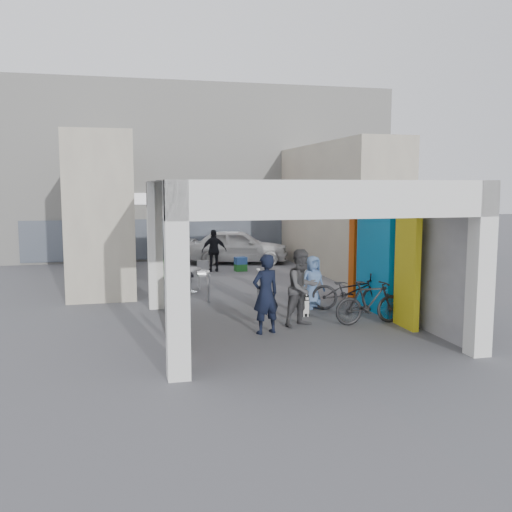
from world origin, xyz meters
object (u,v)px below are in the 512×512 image
object	(u,v)px
produce_stand	(176,274)
man_back_turned	(302,288)
man_crates	(214,251)
man_elderly	(313,282)
border_collie	(305,306)
bicycle_rear	(370,302)
cafe_set	(185,281)
white_van	(238,246)
bicycle_front	(350,291)
man_with_dog	(266,294)

from	to	relation	value
produce_stand	man_back_turned	size ratio (longest dim) A/B	0.62
man_crates	man_elderly	bearing A→B (deg)	105.78
border_collie	bicycle_rear	distance (m)	1.79
cafe_set	bicycle_rear	xyz separation A→B (m)	(3.90, -5.54, 0.22)
border_collie	man_elderly	size ratio (longest dim) A/B	0.44
border_collie	bicycle_rear	size ratio (longest dim) A/B	0.36
man_crates	bicycle_rear	xyz separation A→B (m)	(2.31, -9.39, -0.29)
man_back_turned	white_van	bearing A→B (deg)	63.00
cafe_set	man_crates	distance (m)	4.20
white_van	bicycle_front	bearing A→B (deg)	-161.14
man_elderly	bicycle_front	distance (m)	1.04
man_crates	white_van	xyz separation A→B (m)	(1.40, 2.19, -0.09)
cafe_set	man_with_dog	size ratio (longest dim) A/B	0.83
cafe_set	bicycle_rear	distance (m)	6.78
bicycle_front	white_van	world-z (taller)	white_van
border_collie	cafe_set	bearing A→B (deg)	126.86
produce_stand	man_with_dog	distance (m)	7.64
bicycle_rear	produce_stand	bearing A→B (deg)	27.46
man_elderly	bicycle_rear	xyz separation A→B (m)	(0.77, -2.05, -0.20)
man_with_dog	man_crates	bearing A→B (deg)	-109.29
produce_stand	man_elderly	size ratio (longest dim) A/B	0.79
man_elderly	man_crates	distance (m)	7.51
man_with_dog	bicycle_front	world-z (taller)	man_with_dog
bicycle_rear	man_elderly	bearing A→B (deg)	19.02
bicycle_rear	border_collie	bearing A→B (deg)	44.74
border_collie	white_van	world-z (taller)	white_van
man_back_turned	bicycle_front	world-z (taller)	man_back_turned
man_crates	produce_stand	bearing A→B (deg)	55.34
man_back_turned	produce_stand	bearing A→B (deg)	85.45
cafe_set	man_back_turned	world-z (taller)	man_back_turned
man_with_dog	produce_stand	bearing A→B (deg)	-96.93
man_with_dog	white_van	xyz separation A→B (m)	(1.80, 11.84, -0.18)
man_crates	bicycle_rear	distance (m)	9.68
border_collie	man_with_dog	bearing A→B (deg)	-128.64
man_with_dog	bicycle_rear	world-z (taller)	man_with_dog
bicycle_rear	white_van	bearing A→B (deg)	2.81
cafe_set	bicycle_front	distance (m)	5.67
man_with_dog	bicycle_rear	xyz separation A→B (m)	(2.72, 0.26, -0.38)
cafe_set	bicycle_front	size ratio (longest dim) A/B	0.74
man_back_turned	man_elderly	size ratio (longest dim) A/B	1.27
border_collie	man_back_turned	size ratio (longest dim) A/B	0.34
border_collie	white_van	distance (m)	10.38
man_back_turned	white_van	world-z (taller)	man_back_turned
bicycle_front	white_van	xyz separation A→B (m)	(-1.03, 10.04, 0.21)
bicycle_front	man_with_dog	bearing A→B (deg)	144.69
man_elderly	bicycle_rear	bearing A→B (deg)	-84.82
produce_stand	white_van	bearing A→B (deg)	38.20
cafe_set	produce_stand	xyz separation A→B (m)	(-0.13, 1.70, -0.02)
man_back_turned	white_van	size ratio (longest dim) A/B	0.43
border_collie	bicycle_rear	bearing A→B (deg)	-38.00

